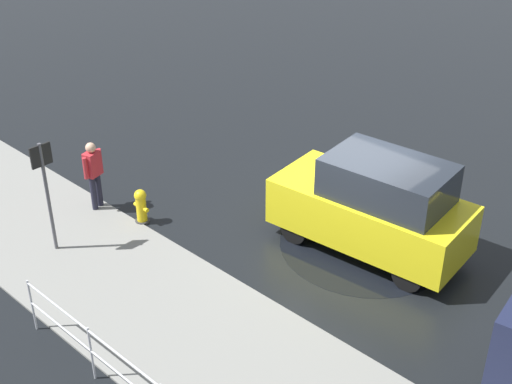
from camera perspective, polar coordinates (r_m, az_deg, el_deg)
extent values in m
plane|color=black|center=(14.97, 7.27, -3.71)|extent=(60.00, 60.00, 0.00)
cube|color=slate|center=(12.46, -4.67, -11.51)|extent=(24.00, 3.20, 0.04)
cube|color=yellow|center=(14.32, 9.08, -1.77)|extent=(4.04, 2.06, 0.99)
cube|color=#1E232B|center=(13.76, 10.49, 0.92)|extent=(2.47, 1.71, 0.77)
cylinder|color=black|center=(14.62, 3.16, -2.96)|extent=(0.62, 0.28, 0.60)
cylinder|color=black|center=(15.65, 6.17, -0.69)|extent=(0.62, 0.28, 0.60)
cylinder|color=black|center=(13.60, 12.11, -6.55)|extent=(0.62, 0.28, 0.60)
cylinder|color=black|center=(14.70, 14.66, -3.84)|extent=(0.62, 0.28, 0.60)
cylinder|color=gold|center=(15.40, -9.15, -1.43)|extent=(0.22, 0.22, 0.62)
sphere|color=gold|center=(15.22, -9.26, -0.27)|extent=(0.26, 0.26, 0.26)
cylinder|color=gold|center=(15.25, -8.79, -1.41)|extent=(0.10, 0.09, 0.09)
cylinder|color=gold|center=(15.47, -9.54, -0.99)|extent=(0.10, 0.09, 0.09)
cylinder|color=#2D2D2D|center=(15.55, -9.06, -2.31)|extent=(0.31, 0.31, 0.06)
cube|color=#B2262D|center=(15.70, -12.94, 2.22)|extent=(0.32, 0.41, 0.55)
sphere|color=tan|center=(15.53, -13.10, 3.48)|extent=(0.22, 0.22, 0.22)
cylinder|color=#1E1E2D|center=(16.09, -12.46, 0.16)|extent=(0.13, 0.13, 0.85)
cylinder|color=#1E1E2D|center=(15.97, -12.86, -0.13)|extent=(0.13, 0.13, 0.85)
cylinder|color=#B2262D|center=(15.86, -12.39, 2.59)|extent=(0.09, 0.09, 0.50)
cylinder|color=#B2262D|center=(15.54, -13.50, 1.86)|extent=(0.09, 0.09, 0.50)
cylinder|color=#B7BABF|center=(11.67, -13.03, -12.48)|extent=(0.04, 0.04, 1.05)
cylinder|color=#B7BABF|center=(12.85, -17.47, -8.64)|extent=(0.04, 0.04, 1.05)
cylinder|color=#4C4C51|center=(14.44, -16.28, -0.53)|extent=(0.07, 0.07, 2.40)
cube|color=black|center=(14.00, -16.83, 2.81)|extent=(0.04, 0.44, 0.44)
cylinder|color=black|center=(14.83, 8.75, -4.17)|extent=(3.53, 3.53, 0.01)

